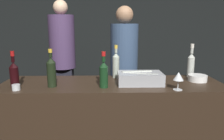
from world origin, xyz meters
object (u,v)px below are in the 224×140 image
at_px(wine_glass, 178,77).
at_px(red_wine_bottle_burgundy, 104,73).
at_px(rose_wine_bottle, 116,64).
at_px(ice_bin_with_bottles, 140,78).
at_px(champagne_bottle, 51,71).
at_px(bowl_white, 198,78).
at_px(white_wine_bottle, 191,63).
at_px(person_in_hoodie, 63,56).
at_px(person_blond_tee, 124,68).
at_px(candle_votive, 16,87).
at_px(red_wine_bottle_tall, 14,73).

xyz_separation_m(wine_glass, red_wine_bottle_burgundy, (-0.63, 0.09, 0.02)).
bearing_deg(rose_wine_bottle, ice_bin_with_bottles, -48.71).
bearing_deg(champagne_bottle, bowl_white, 6.81).
xyz_separation_m(white_wine_bottle, person_in_hoodie, (-1.55, 1.00, -0.06)).
distance_m(ice_bin_with_bottles, rose_wine_bottle, 0.34).
bearing_deg(person_blond_tee, white_wine_bottle, -177.55).
xyz_separation_m(bowl_white, white_wine_bottle, (-0.01, 0.18, 0.11)).
xyz_separation_m(candle_votive, red_wine_bottle_burgundy, (0.74, 0.07, 0.11)).
relative_size(wine_glass, white_wine_bottle, 0.44).
height_order(champagne_bottle, person_blond_tee, person_blond_tee).
bearing_deg(person_blond_tee, candle_votive, 78.02).
bearing_deg(wine_glass, champagne_bottle, 173.57).
distance_m(red_wine_bottle_tall, person_blond_tee, 1.31).
height_order(red_wine_bottle_burgundy, rose_wine_bottle, rose_wine_bottle).
height_order(ice_bin_with_bottles, rose_wine_bottle, rose_wine_bottle).
bearing_deg(ice_bin_with_bottles, person_blond_tee, 97.72).
relative_size(bowl_white, person_blond_tee, 0.11).
height_order(red_wine_bottle_tall, person_in_hoodie, person_in_hoodie).
bearing_deg(bowl_white, candle_votive, -170.88).
distance_m(red_wine_bottle_burgundy, rose_wine_bottle, 0.38).
bearing_deg(person_blond_tee, champagne_bottle, 84.09).
bearing_deg(wine_glass, person_in_hoodie, 130.84).
distance_m(white_wine_bottle, champagne_bottle, 1.42).
xyz_separation_m(rose_wine_bottle, person_in_hoodie, (-0.76, 1.02, -0.06)).
bearing_deg(red_wine_bottle_tall, wine_glass, -4.11).
xyz_separation_m(ice_bin_with_bottles, champagne_bottle, (-0.80, -0.08, 0.09)).
bearing_deg(person_in_hoodie, ice_bin_with_bottles, 61.52).
height_order(candle_votive, person_in_hoodie, person_in_hoodie).
bearing_deg(person_blond_tee, bowl_white, 173.42).
bearing_deg(bowl_white, white_wine_bottle, 92.09).
relative_size(wine_glass, red_wine_bottle_tall, 0.48).
relative_size(white_wine_bottle, person_blond_tee, 0.20).
bearing_deg(bowl_white, wine_glass, -134.84).
bearing_deg(person_blond_tee, ice_bin_with_bottles, 133.66).
height_order(ice_bin_with_bottles, red_wine_bottle_tall, red_wine_bottle_tall).
xyz_separation_m(bowl_white, candle_votive, (-1.67, -0.27, -0.01)).
xyz_separation_m(wine_glass, red_wine_bottle_tall, (-1.42, 0.10, 0.01)).
bearing_deg(wine_glass, bowl_white, 45.16).
distance_m(bowl_white, white_wine_bottle, 0.21).
distance_m(ice_bin_with_bottles, red_wine_bottle_burgundy, 0.36).
height_order(rose_wine_bottle, person_in_hoodie, person_in_hoodie).
height_order(candle_votive, rose_wine_bottle, rose_wine_bottle).
bearing_deg(red_wine_bottle_tall, red_wine_bottle_burgundy, -0.80).
bearing_deg(bowl_white, champagne_bottle, -173.19).
distance_m(wine_glass, rose_wine_bottle, 0.68).
height_order(red_wine_bottle_burgundy, person_in_hoodie, person_in_hoodie).
distance_m(wine_glass, red_wine_bottle_tall, 1.42).
bearing_deg(candle_votive, red_wine_bottle_burgundy, 5.28).
height_order(bowl_white, person_blond_tee, person_blond_tee).
height_order(white_wine_bottle, person_blond_tee, person_blond_tee).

